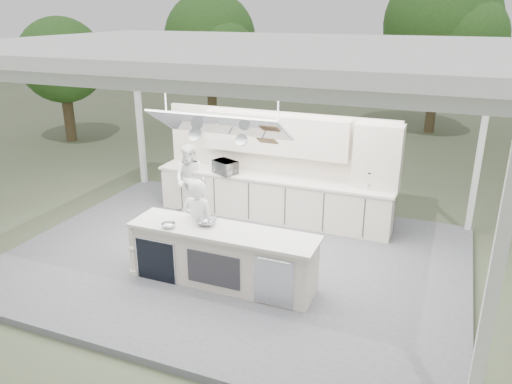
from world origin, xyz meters
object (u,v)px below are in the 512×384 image
at_px(demo_island, 222,257).
at_px(head_chef, 199,227).
at_px(back_counter, 272,197).
at_px(sous_chef, 190,179).

distance_m(demo_island, head_chef, 0.65).
bearing_deg(back_counter, head_chef, -97.22).
bearing_deg(sous_chef, head_chef, -56.17).
distance_m(head_chef, sous_chef, 2.66).
xyz_separation_m(back_counter, head_chef, (-0.33, -2.60, 0.35)).
height_order(demo_island, back_counter, same).
bearing_deg(back_counter, sous_chef, -168.70).
height_order(demo_island, sous_chef, sous_chef).
relative_size(back_counter, sous_chef, 3.32).
bearing_deg(demo_island, head_chef, 157.39).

